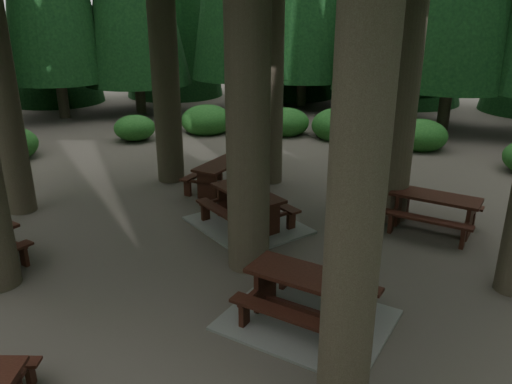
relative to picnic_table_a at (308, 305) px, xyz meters
The scene contains 6 objects.
ground 2.91m from the picnic_table_a, 160.86° to the left, with size 80.00×80.00×0.00m, color #524A42.
picnic_table_a is the anchor object (origin of this frame).
picnic_table_b 6.65m from the picnic_table_a, 138.12° to the left, with size 1.74×2.10×0.87m.
picnic_table_c 4.09m from the picnic_table_a, 137.56° to the left, with size 3.25×2.99×0.89m.
picnic_table_d 5.01m from the picnic_table_a, 80.51° to the left, with size 2.03×1.65×0.87m.
shrub_ring 2.64m from the picnic_table_a, 140.01° to the left, with size 23.86×24.64×1.49m.
Camera 1 is at (5.82, -7.46, 4.98)m, focal length 35.00 mm.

